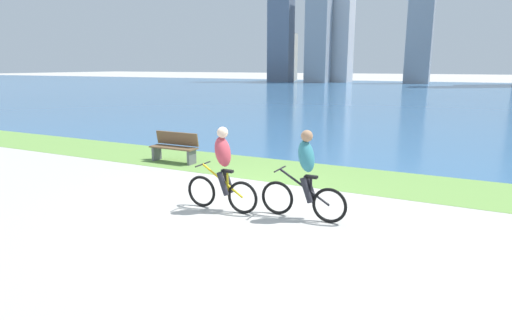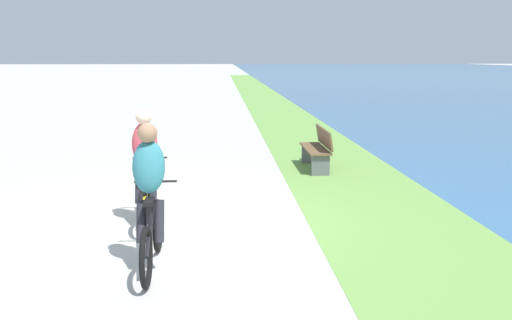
{
  "view_description": "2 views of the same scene",
  "coord_description": "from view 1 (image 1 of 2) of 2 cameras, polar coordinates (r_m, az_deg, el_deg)",
  "views": [
    {
      "loc": [
        4.32,
        -7.79,
        2.86
      ],
      "look_at": [
        0.37,
        0.11,
        0.91
      ],
      "focal_mm": 30.13,
      "sensor_mm": 36.0,
      "label": 1
    },
    {
      "loc": [
        7.37,
        0.38,
        2.43
      ],
      "look_at": [
        0.31,
        0.86,
        1.0
      ],
      "focal_mm": 36.27,
      "sensor_mm": 36.0,
      "label": 2
    }
  ],
  "objects": [
    {
      "name": "bench_near_path",
      "position": [
        13.16,
        -10.75,
        1.67
      ],
      "size": [
        1.5,
        0.47,
        0.9
      ],
      "color": "brown",
      "rests_on": "ground"
    },
    {
      "name": "bay_water_surface",
      "position": [
        48.08,
        21.61,
        8.19
      ],
      "size": [
        300.0,
        71.68,
        0.0
      ],
      "primitive_type": "cube",
      "color": "#386693",
      "rests_on": "ground"
    },
    {
      "name": "cyclist_trailing",
      "position": [
        8.08,
        6.53,
        -2.11
      ],
      "size": [
        1.72,
        0.52,
        1.71
      ],
      "color": "black",
      "rests_on": "ground"
    },
    {
      "name": "ground_plane",
      "position": [
        9.36,
        -2.32,
        -5.37
      ],
      "size": [
        300.0,
        300.0,
        0.0
      ],
      "primitive_type": "plane",
      "color": "#B2AFA8"
    },
    {
      "name": "grass_strip_bayside",
      "position": [
        11.89,
        4.45,
        -1.5
      ],
      "size": [
        120.0,
        2.53,
        0.01
      ],
      "primitive_type": "cube",
      "color": "#6B9947",
      "rests_on": "ground"
    },
    {
      "name": "city_skyline_far_shore",
      "position": [
        73.96,
        23.63,
        16.63
      ],
      "size": [
        55.41,
        10.19,
        27.47
      ],
      "color": "#ADA899",
      "rests_on": "ground"
    },
    {
      "name": "cyclist_lead",
      "position": [
        8.52,
        -4.47,
        -1.31
      ],
      "size": [
        1.62,
        0.52,
        1.7
      ],
      "color": "black",
      "rests_on": "ground"
    }
  ]
}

